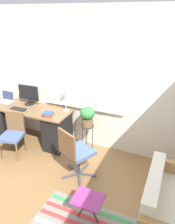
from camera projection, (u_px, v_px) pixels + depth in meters
name	position (u px, v px, depth m)	size (l,w,h in m)	color
ground_plane	(68.00, 160.00, 4.15)	(14.00, 14.00, 0.00)	olive
wall_back_with_window	(83.00, 81.00, 4.20)	(9.00, 0.12, 2.70)	white
desk	(30.00, 123.00, 4.65)	(1.83, 0.65, 0.76)	brown
laptop	(6.00, 99.00, 4.80)	(0.33, 0.23, 0.22)	#B7B7BC
monitor	(29.00, 95.00, 4.60)	(0.48, 0.22, 0.41)	black
keyboard	(19.00, 109.00, 4.42)	(0.34, 0.13, 0.02)	black
mouse	(28.00, 111.00, 4.32)	(0.04, 0.07, 0.04)	slate
desk_lamp	(65.00, 94.00, 4.22)	(0.12, 0.12, 0.48)	#ADADB2
book_stack	(48.00, 114.00, 4.14)	(0.23, 0.20, 0.07)	olive
desk_chair_wooden	(13.00, 133.00, 4.17)	(0.48, 0.49, 0.84)	brown
office_chair_swivel	(75.00, 152.00, 3.54)	(0.60, 0.61, 0.92)	#47474C
couch_loveseat	(173.00, 212.00, 2.73)	(0.78, 1.19, 0.78)	white
plant_stand	(87.00, 128.00, 4.24)	(0.26, 0.26, 0.57)	#333338
potted_plant	(87.00, 115.00, 4.13)	(0.28, 0.28, 0.39)	brown
folding_stool	(88.00, 201.00, 2.81)	(0.39, 0.33, 0.39)	#93337A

